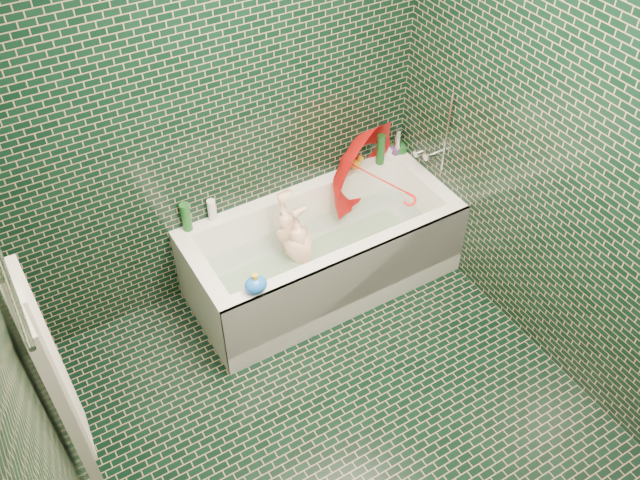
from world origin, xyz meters
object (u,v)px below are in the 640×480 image
umbrella (378,178)px  bathtub (324,260)px  rubber_duck (356,163)px  bath_toy (256,284)px  child (300,255)px

umbrella → bathtub: bearing=169.3°
umbrella → rubber_duck: umbrella is taller
umbrella → bath_toy: bearing=176.9°
bathtub → child: (-0.15, 0.03, 0.10)m
bathtub → umbrella: size_ratio=2.57×
bathtub → rubber_duck: (0.46, 0.34, 0.38)m
child → bath_toy: (-0.46, -0.34, 0.30)m
bathtub → child: 0.18m
umbrella → bath_toy: (-1.09, -0.42, -0.01)m
child → bathtub: bearing=79.9°
child → rubber_duck: (0.61, 0.31, 0.28)m
bathtub → rubber_duck: size_ratio=15.05×
bathtub → umbrella: umbrella is taller
bathtub → umbrella: (0.48, 0.11, 0.40)m
bathtub → umbrella: bearing=13.6°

